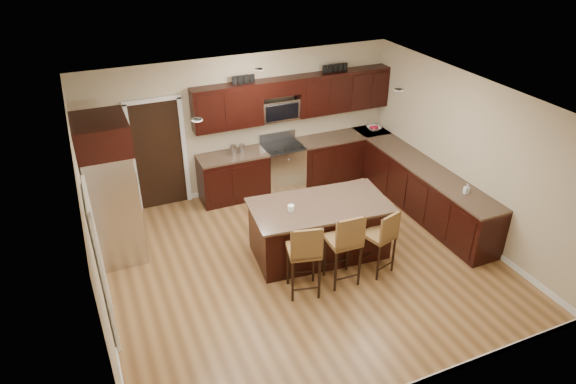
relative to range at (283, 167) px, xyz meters
name	(u,v)px	position (x,y,z in m)	size (l,w,h in m)	color
floor	(303,263)	(-0.68, -2.45, -0.47)	(6.00, 6.00, 0.00)	olive
ceiling	(306,102)	(-0.68, -2.45, 2.23)	(6.00, 6.00, 0.00)	silver
wall_back	(244,125)	(-0.68, 0.30, 0.88)	(6.00, 6.00, 0.00)	tan
wall_left	(91,235)	(-3.68, -2.45, 0.88)	(5.50, 5.50, 0.00)	tan
wall_right	(466,155)	(2.32, -2.45, 0.88)	(5.50, 5.50, 0.00)	tan
base_cabinets	(361,177)	(1.22, -1.01, -0.01)	(4.02, 3.96, 0.92)	black
upper_cabinets	(297,96)	(0.36, 0.13, 1.37)	(4.00, 0.33, 0.80)	black
range	(283,167)	(0.00, 0.00, 0.00)	(0.76, 0.64, 1.11)	silver
microwave	(279,109)	(0.00, 0.15, 1.15)	(0.76, 0.31, 0.40)	silver
doorway	(159,155)	(-2.33, 0.28, 0.56)	(0.85, 0.03, 2.06)	black
pantry_door	(100,268)	(-3.66, -2.75, 0.55)	(0.03, 0.80, 2.04)	white
letter_decor	(290,73)	(0.22, 0.13, 1.82)	(2.20, 0.03, 0.15)	black
island	(319,230)	(-0.32, -2.29, -0.04)	(2.28, 1.34, 0.92)	black
stool_left	(305,252)	(-0.98, -3.14, 0.29)	(0.55, 0.55, 1.22)	brown
stool_mid	(345,241)	(-0.33, -3.14, 0.29)	(0.47, 0.47, 1.22)	brown
stool_right	(383,235)	(0.32, -3.13, 0.21)	(0.51, 0.51, 1.10)	brown
refrigerator	(111,189)	(-3.30, -1.02, 0.73)	(0.79, 1.00, 2.35)	silver
floor_mat	(315,204)	(0.30, -0.89, -0.47)	(0.81, 0.54, 0.01)	olive
fruit_bowl	(374,128)	(2.07, 0.00, 0.48)	(0.29, 0.29, 0.07)	silver
soap_bottle	(467,189)	(2.02, -2.92, 0.53)	(0.08, 0.08, 0.17)	#B2B2B2
canister_tall	(233,150)	(-1.00, 0.00, 0.54)	(0.12, 0.12, 0.19)	silver
canister_short	(242,149)	(-0.83, 0.00, 0.54)	(0.11, 0.11, 0.18)	silver
island_jar	(291,208)	(-0.82, -2.29, 0.50)	(0.10, 0.10, 0.10)	white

